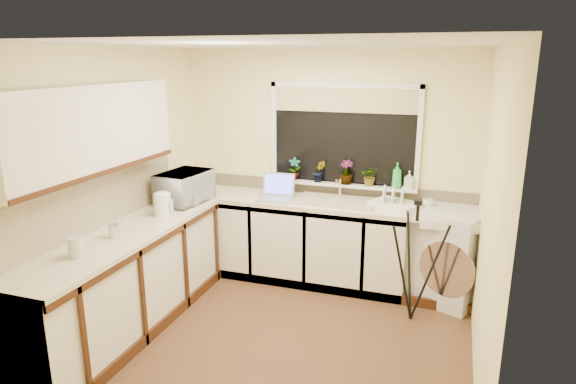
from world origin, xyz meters
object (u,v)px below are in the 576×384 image
(cup_back, at_px, (428,204))
(plant_d, at_px, (370,176))
(plant_b, at_px, (319,171))
(plant_c, at_px, (346,172))
(dish_rack, at_px, (395,205))
(laptop, at_px, (277,192))
(cup_left, at_px, (78,250))
(tripod, at_px, (414,261))
(soap_bottle_clear, at_px, (409,180))
(glass_jug, at_px, (76,247))
(washing_machine, at_px, (448,254))
(kettle, at_px, (163,205))
(steel_jar, at_px, (114,231))
(microwave, at_px, (185,187))
(plant_a, at_px, (295,169))
(soap_bottle_green, at_px, (397,175))

(cup_back, bearing_deg, plant_d, 167.82)
(plant_b, bearing_deg, plant_c, 1.86)
(dish_rack, distance_m, plant_c, 0.65)
(laptop, bearing_deg, plant_c, 17.89)
(plant_b, xyz_separation_m, cup_left, (-1.28, -2.23, -0.23))
(tripod, relative_size, plant_b, 4.81)
(plant_b, distance_m, cup_back, 1.17)
(laptop, relative_size, cup_back, 3.11)
(tripod, relative_size, soap_bottle_clear, 6.22)
(dish_rack, bearing_deg, plant_d, 165.59)
(tripod, height_order, glass_jug, tripod)
(washing_machine, xyz_separation_m, glass_jug, (-2.65, -2.08, 0.52))
(plant_c, bearing_deg, laptop, -158.77)
(kettle, xyz_separation_m, plant_b, (1.21, 1.17, 0.16))
(steel_jar, bearing_deg, soap_bottle_clear, 39.81)
(laptop, height_order, soap_bottle_clear, soap_bottle_clear)
(laptop, relative_size, kettle, 1.75)
(soap_bottle_clear, bearing_deg, plant_d, -178.81)
(microwave, height_order, cup_back, microwave)
(glass_jug, height_order, cup_back, glass_jug)
(laptop, relative_size, dish_rack, 0.83)
(microwave, bearing_deg, steel_jar, -175.89)
(dish_rack, relative_size, plant_a, 1.77)
(plant_a, bearing_deg, plant_b, -4.43)
(plant_d, distance_m, soap_bottle_green, 0.28)
(dish_rack, height_order, steel_jar, steel_jar)
(steel_jar, bearing_deg, cup_left, -91.83)
(washing_machine, height_order, dish_rack, dish_rack)
(dish_rack, bearing_deg, plant_c, -177.92)
(plant_a, xyz_separation_m, soap_bottle_green, (1.10, -0.01, 0.01))
(washing_machine, relative_size, plant_d, 4.54)
(dish_rack, distance_m, steel_jar, 2.64)
(tripod, xyz_separation_m, cup_left, (-2.38, -1.48, 0.37))
(dish_rack, bearing_deg, tripod, -38.91)
(washing_machine, bearing_deg, plant_c, -165.81)
(cup_back, bearing_deg, cup_left, -138.91)
(cup_left, bearing_deg, plant_b, 60.07)
(tripod, height_order, plant_d, plant_d)
(microwave, relative_size, soap_bottle_clear, 3.11)
(soap_bottle_green, xyz_separation_m, cup_back, (0.33, -0.12, -0.24))
(microwave, height_order, cup_left, microwave)
(soap_bottle_green, bearing_deg, steel_jar, -138.83)
(laptop, xyz_separation_m, plant_c, (0.69, 0.27, 0.21))
(soap_bottle_clear, bearing_deg, glass_jug, -133.86)
(steel_jar, bearing_deg, dish_rack, 36.97)
(glass_jug, height_order, soap_bottle_clear, soap_bottle_clear)
(microwave, xyz_separation_m, cup_left, (-0.04, -1.53, -0.11))
(plant_c, bearing_deg, plant_b, -178.14)
(steel_jar, relative_size, plant_b, 0.49)
(plant_a, distance_m, plant_d, 0.83)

